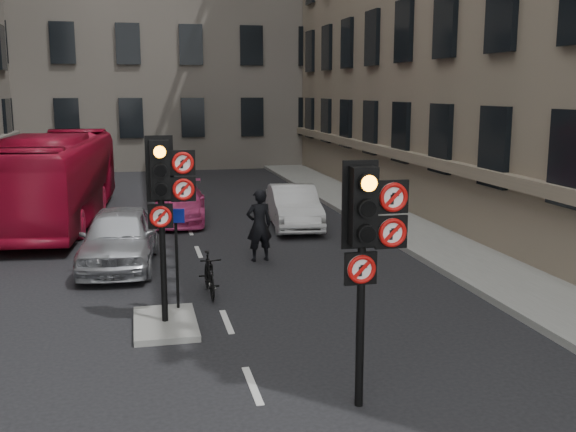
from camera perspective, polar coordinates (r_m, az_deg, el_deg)
name	(u,v)px	position (r m, az deg, el deg)	size (l,w,h in m)	color
pavement_right	(420,231)	(22.03, 11.15, -1.23)	(3.00, 50.00, 0.16)	gray
centre_island	(165,323)	(13.46, -10.35, -8.94)	(1.20, 2.00, 0.12)	gray
building_far	(156,3)	(46.04, -11.15, 17.25)	(30.00, 14.00, 20.00)	slate
signal_near	(368,232)	(9.43, 6.81, -1.36)	(0.91, 0.40, 3.58)	black
signal_far	(165,189)	(12.82, -10.35, 2.27)	(0.91, 0.40, 3.58)	black
car_silver	(119,238)	(17.95, -14.11, -1.78)	(1.82, 4.52, 1.54)	#A7A9AF
car_white	(294,207)	(22.47, 0.47, 0.80)	(1.47, 4.21, 1.39)	silver
car_pink	(179,203)	(23.80, -9.20, 1.08)	(1.79, 4.40, 1.28)	#D83F83
bus_red	(57,178)	(24.46, -18.98, 3.02)	(2.58, 11.04, 3.08)	maroon
motorcycle	(209,274)	(15.17, -6.69, -4.94)	(0.45, 1.59, 0.96)	black
motorcyclist	(259,225)	(17.98, -2.46, -0.78)	(0.71, 0.47, 1.95)	black
info_sign	(176,244)	(13.79, -9.43, -2.38)	(0.36, 0.14, 2.07)	black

